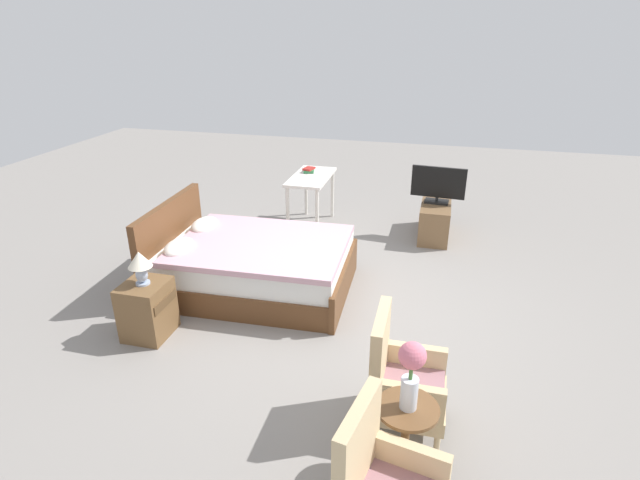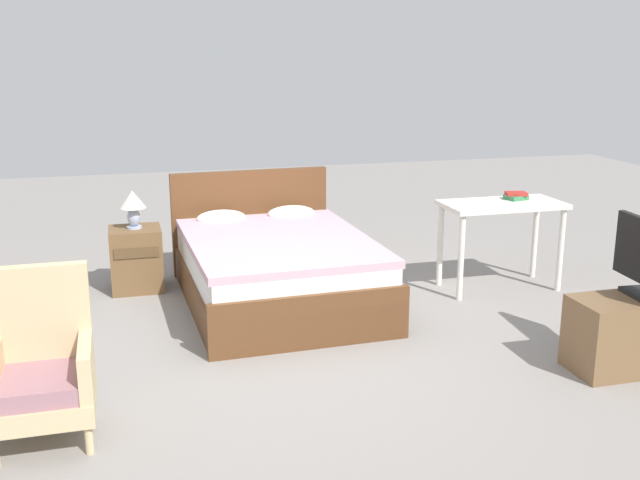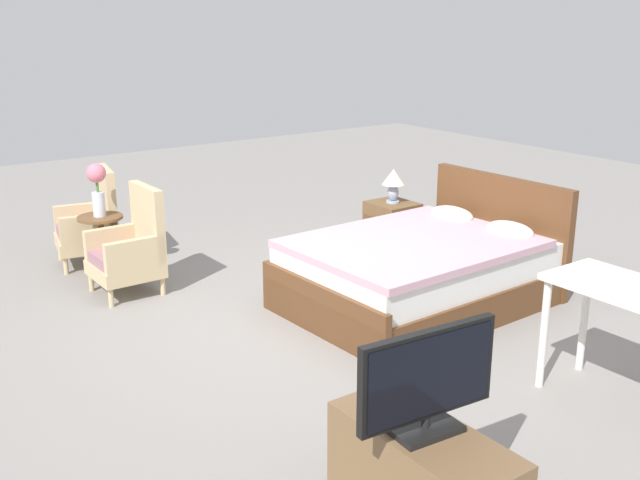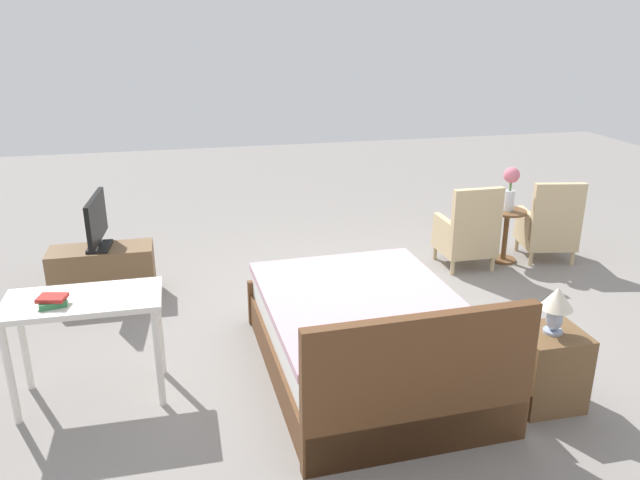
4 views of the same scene
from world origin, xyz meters
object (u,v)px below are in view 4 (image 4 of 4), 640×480
object	(u,v)px
nightstand	(547,368)
tv_stand	(103,272)
armchair_by_window_left	(549,228)
tv_flatscreen	(96,222)
table_lamp	(557,304)
side_table	(506,229)
flower_vase	(511,184)
vanity_desk	(84,313)
bed	(368,339)
book_stack	(53,301)
armchair_by_window_right	(468,234)

from	to	relation	value
nightstand	tv_stand	bearing A→B (deg)	-38.96
armchair_by_window_left	tv_flatscreen	distance (m)	4.72
table_lamp	tv_flatscreen	xyz separation A→B (m)	(3.17, -2.56, -0.02)
nightstand	side_table	bearing A→B (deg)	-112.64
flower_vase	tv_stand	distance (m)	4.27
nightstand	armchair_by_window_left	bearing A→B (deg)	-121.95
tv_stand	vanity_desk	world-z (taller)	vanity_desk
armchair_by_window_left	bed	bearing A→B (deg)	34.83
side_table	book_stack	bearing A→B (deg)	23.00
armchair_by_window_right	vanity_desk	distance (m)	4.03
armchair_by_window_right	table_lamp	size ratio (longest dim) A/B	2.79
armchair_by_window_right	vanity_desk	size ratio (longest dim) A/B	0.88
bed	tv_stand	distance (m)	2.83
book_stack	vanity_desk	bearing A→B (deg)	-155.44
bed	armchair_by_window_right	world-z (taller)	bed
flower_vase	tv_stand	size ratio (longest dim) A/B	0.50
book_stack	flower_vase	bearing A→B (deg)	-157.00
tv_stand	tv_flatscreen	bearing A→B (deg)	-4.71
side_table	nightstand	bearing A→B (deg)	67.36
vanity_desk	book_stack	distance (m)	0.24
table_lamp	book_stack	xyz separation A→B (m)	(3.25, -0.71, 0.04)
table_lamp	nightstand	bearing A→B (deg)	-90.00
armchair_by_window_right	tv_flatscreen	size ratio (longest dim) A/B	1.26
table_lamp	tv_stand	distance (m)	4.11
armchair_by_window_left	vanity_desk	distance (m)	4.92
armchair_by_window_left	flower_vase	distance (m)	0.70
nightstand	flower_vase	bearing A→B (deg)	-112.64
tv_stand	book_stack	bearing A→B (deg)	87.45
bed	book_stack	size ratio (longest dim) A/B	10.62
vanity_desk	nightstand	bearing A→B (deg)	165.68
side_table	book_stack	world-z (taller)	book_stack
side_table	book_stack	size ratio (longest dim) A/B	2.91
nightstand	armchair_by_window_right	bearing A→B (deg)	-103.02
bed	vanity_desk	world-z (taller)	bed
flower_vase	table_lamp	world-z (taller)	flower_vase
armchair_by_window_left	nightstand	size ratio (longest dim) A/B	1.66
armchair_by_window_left	tv_flatscreen	xyz separation A→B (m)	(4.71, -0.10, 0.38)
bed	tv_flatscreen	bearing A→B (deg)	-43.14
book_stack	nightstand	bearing A→B (deg)	167.71
tv_stand	tv_flatscreen	size ratio (longest dim) A/B	1.31
armchair_by_window_left	flower_vase	world-z (taller)	flower_vase
armchair_by_window_right	tv_stand	bearing A→B (deg)	-1.53
armchair_by_window_right	nightstand	xyz separation A→B (m)	(0.57, 2.46, -0.10)
tv_flatscreen	flower_vase	bearing A→B (deg)	179.66
armchair_by_window_right	book_stack	distance (m)	4.23
flower_vase	book_stack	distance (m)	4.68
tv_stand	armchair_by_window_right	bearing A→B (deg)	178.47
armchair_by_window_left	armchair_by_window_right	distance (m)	0.97
tv_stand	flower_vase	bearing A→B (deg)	179.66
flower_vase	armchair_by_window_left	bearing A→B (deg)	171.24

